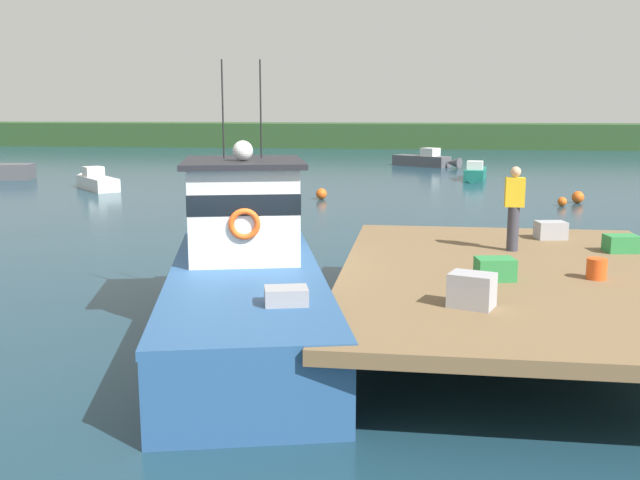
{
  "coord_description": "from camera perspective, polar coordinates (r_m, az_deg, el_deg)",
  "views": [
    {
      "loc": [
        3.06,
        -12.19,
        3.92
      ],
      "look_at": [
        1.2,
        1.31,
        1.4
      ],
      "focal_mm": 40.14,
      "sensor_mm": 36.0,
      "label": 1
    }
  ],
  "objects": [
    {
      "name": "ground_plane",
      "position": [
        13.16,
        -6.01,
        -6.91
      ],
      "size": [
        200.0,
        200.0,
        0.0
      ],
      "primitive_type": "plane",
      "color": "#193847"
    },
    {
      "name": "moored_boat_near_channel",
      "position": [
        40.83,
        12.26,
        5.23
      ],
      "size": [
        1.51,
        4.22,
        1.05
      ],
      "color": "#196B5B",
      "rests_on": "ground"
    },
    {
      "name": "crate_single_by_cleat",
      "position": [
        15.85,
        17.92,
        0.75
      ],
      "size": [
        0.67,
        0.55,
        0.37
      ],
      "primitive_type": "cube",
      "rotation": [
        0.0,
        0.0,
        0.2
      ],
      "color": "#9E9EA3",
      "rests_on": "dock"
    },
    {
      "name": "moored_boat_mid_harbor",
      "position": [
        36.88,
        -17.45,
        4.47
      ],
      "size": [
        3.51,
        3.71,
        1.08
      ],
      "color": "silver",
      "rests_on": "ground"
    },
    {
      "name": "mooring_buoy_outer",
      "position": [
        31.25,
        0.11,
        3.71
      ],
      "size": [
        0.48,
        0.48,
        0.48
      ],
      "primitive_type": "sphere",
      "color": "#EA5B19",
      "rests_on": "ground"
    },
    {
      "name": "main_fishing_boat",
      "position": [
        12.75,
        -5.97,
        -2.78
      ],
      "size": [
        4.43,
        9.95,
        4.8
      ],
      "color": "#285184",
      "rests_on": "ground"
    },
    {
      "name": "mooring_buoy_spare_mooring",
      "position": [
        31.85,
        19.87,
        3.23
      ],
      "size": [
        0.5,
        0.5,
        0.5
      ],
      "primitive_type": "sphere",
      "color": "#EA5B19",
      "rests_on": "ground"
    },
    {
      "name": "crate_single_far",
      "position": [
        10.13,
        12.01,
        -3.93
      ],
      "size": [
        0.71,
        0.62,
        0.48
      ],
      "primitive_type": "cube",
      "rotation": [
        0.0,
        0.0,
        -0.35
      ],
      "color": "#9E9EA3",
      "rests_on": "dock"
    },
    {
      "name": "crate_stack_near_edge",
      "position": [
        11.82,
        13.78,
        -2.25
      ],
      "size": [
        0.67,
        0.54,
        0.36
      ],
      "primitive_type": "cube",
      "rotation": [
        0.0,
        0.0,
        0.17
      ],
      "color": "#2D8442",
      "rests_on": "dock"
    },
    {
      "name": "mooring_buoy_channel_marker",
      "position": [
        19.24,
        19.27,
        -1.22
      ],
      "size": [
        0.43,
        0.43,
        0.43
      ],
      "primitive_type": "sphere",
      "color": "red",
      "rests_on": "ground"
    },
    {
      "name": "dock",
      "position": [
        12.64,
        15.57,
        -2.94
      ],
      "size": [
        6.0,
        9.0,
        1.2
      ],
      "color": "#4C3D2D",
      "rests_on": "ground"
    },
    {
      "name": "moored_boat_off_the_point",
      "position": [
        49.47,
        8.43,
        6.32
      ],
      "size": [
        4.71,
        3.59,
        1.27
      ],
      "color": "#4C4C51",
      "rests_on": "ground"
    },
    {
      "name": "mooring_buoy_inshore",
      "position": [
        30.68,
        18.74,
        2.92
      ],
      "size": [
        0.37,
        0.37,
        0.37
      ],
      "primitive_type": "sphere",
      "color": "#EA5B19",
      "rests_on": "ground"
    },
    {
      "name": "crate_stack_mid_dock",
      "position": [
        14.86,
        22.91,
        -0.27
      ],
      "size": [
        0.66,
        0.53,
        0.33
      ],
      "primitive_type": "cube",
      "rotation": [
        0.0,
        0.0,
        0.16
      ],
      "color": "#2D8442",
      "rests_on": "dock"
    },
    {
      "name": "bait_bucket",
      "position": [
        12.36,
        21.19,
        -2.15
      ],
      "size": [
        0.32,
        0.32,
        0.34
      ],
      "primitive_type": "cylinder",
      "color": "#E04C19",
      "rests_on": "dock"
    },
    {
      "name": "deckhand_by_the_boat",
      "position": [
        14.2,
        15.21,
        2.58
      ],
      "size": [
        0.36,
        0.22,
        1.63
      ],
      "color": "#383842",
      "rests_on": "dock"
    },
    {
      "name": "far_shoreline",
      "position": [
        74.3,
        5.53,
        8.32
      ],
      "size": [
        120.0,
        8.0,
        2.4
      ],
      "primitive_type": "cube",
      "color": "#284723",
      "rests_on": "ground"
    }
  ]
}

